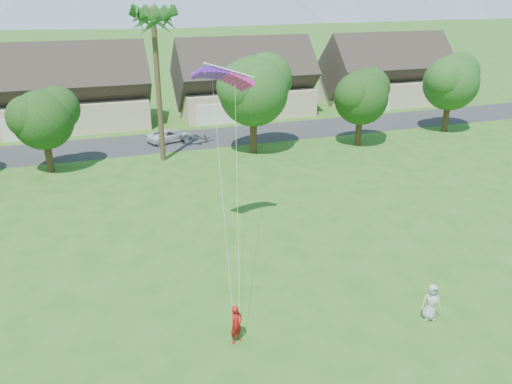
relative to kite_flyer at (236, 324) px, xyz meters
name	(u,v)px	position (x,y,z in m)	size (l,w,h in m)	color
ground	(345,383)	(3.07, -3.57, -0.85)	(500.00, 500.00, 0.00)	#2D6019
street	(175,141)	(3.07, 30.43, -0.84)	(90.00, 7.00, 0.01)	#2D2D30
kite_flyer	(236,324)	(0.00, 0.00, 0.00)	(0.62, 0.40, 1.69)	#AB1413
watcher	(431,302)	(8.49, -1.28, 0.01)	(0.83, 0.54, 1.71)	#B3B3AE
parked_car	(169,135)	(2.57, 30.43, -0.24)	(1.99, 4.32, 1.20)	silver
houses_row	(162,89)	(3.57, 39.42, 2.60)	(72.75, 8.19, 8.86)	beige
tree_row	(171,104)	(1.93, 24.35, 4.04)	(62.27, 6.67, 8.45)	#47301C
fan_palm	(153,14)	(1.07, 24.93, 10.96)	(3.00, 3.00, 13.80)	#4C3D26
parafoil_kite	(224,74)	(2.17, 8.89, 8.63)	(3.55, 1.46, 0.50)	#711BCC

